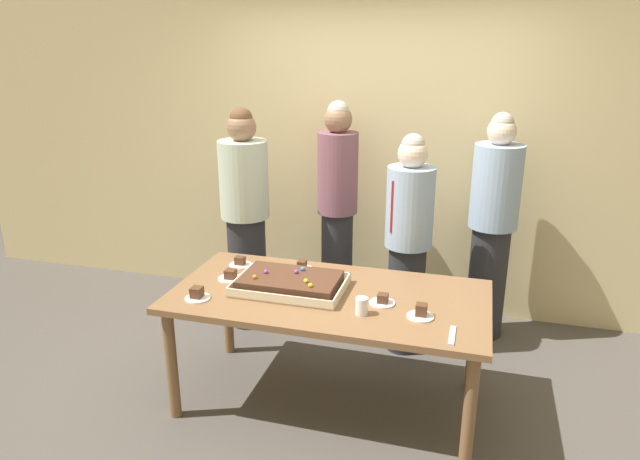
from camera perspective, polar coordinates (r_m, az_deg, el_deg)
ground_plane at (r=3.87m, az=0.83°, el=-16.64°), size 12.00×12.00×0.00m
interior_back_panel at (r=4.78m, az=5.99°, el=9.68°), size 8.00×0.12×3.00m
party_table at (r=3.52m, az=0.88°, el=-7.57°), size 1.91×0.96×0.76m
sheet_cake at (r=3.53m, az=-3.01°, el=-5.31°), size 0.67×0.44×0.11m
plated_slice_near_left at (r=3.49m, az=-12.13°, el=-6.34°), size 0.15×0.15×0.07m
plated_slice_near_right at (r=3.72m, az=-8.94°, el=-4.56°), size 0.15×0.15×0.07m
plated_slice_far_left at (r=3.82m, az=-1.81°, el=-3.71°), size 0.15×0.15×0.07m
plated_slice_far_right at (r=3.25m, az=10.02°, el=-8.13°), size 0.15×0.15×0.08m
plated_slice_center_front at (r=3.93m, az=-7.95°, el=-3.27°), size 0.15×0.15×0.06m
plated_slice_center_back at (r=3.37m, az=6.24°, el=-7.02°), size 0.15×0.15×0.06m
drink_cup_nearest at (r=3.23m, az=4.18°, el=-7.57°), size 0.07×0.07×0.10m
cake_server_utensil at (r=3.10m, az=13.03°, el=-10.18°), size 0.03×0.20×0.01m
person_serving_front at (r=4.50m, az=-7.44°, el=1.23°), size 0.38×0.38×1.75m
person_green_shirt_behind at (r=4.57m, az=1.74°, el=2.22°), size 0.32×0.32×1.79m
person_striped_tie_right at (r=4.47m, az=16.79°, el=0.43°), size 0.36×0.36×1.74m
person_far_right_suit at (r=4.14m, az=8.77°, el=-1.23°), size 0.34×0.34×1.62m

